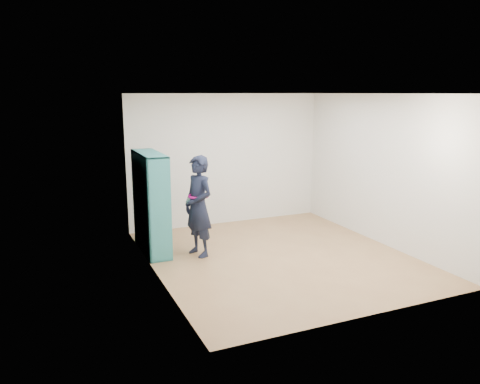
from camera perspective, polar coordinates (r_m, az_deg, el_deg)
name	(u,v)px	position (r m, az deg, el deg)	size (l,w,h in m)	color
floor	(279,257)	(7.71, 4.73, -7.86)	(4.50, 4.50, 0.00)	#946A43
ceiling	(282,94)	(7.25, 5.09, 11.86)	(4.50, 4.50, 0.00)	white
wall_left	(154,188)	(6.67, -10.41, 0.45)	(0.02, 4.50, 2.60)	silver
wall_right	(382,170)	(8.49, 16.90, 2.59)	(0.02, 4.50, 2.60)	silver
wall_back	(227,160)	(9.38, -1.62, 3.97)	(4.00, 0.02, 2.60)	silver
wall_front	(374,211)	(5.54, 15.99, -2.20)	(4.00, 0.02, 2.60)	silver
bookshelf	(149,204)	(7.88, -10.99, -1.41)	(0.36, 1.25, 1.66)	teal
person	(199,206)	(7.56, -5.07, -1.72)	(0.56, 0.69, 1.64)	black
smartphone	(188,200)	(7.52, -6.33, -1.00)	(0.07, 0.10, 0.13)	silver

